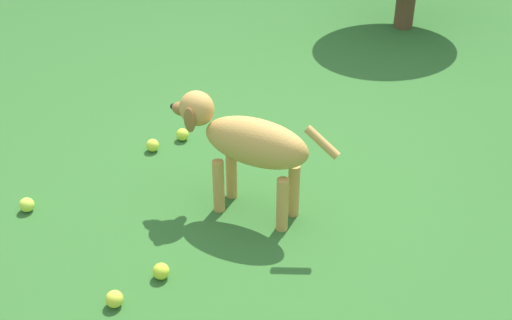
% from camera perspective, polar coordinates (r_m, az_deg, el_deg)
% --- Properties ---
extents(ground, '(14.00, 14.00, 0.00)m').
position_cam_1_polar(ground, '(3.19, 2.75, -1.62)').
color(ground, '#2D6026').
extents(dog, '(0.68, 0.47, 0.53)m').
position_cam_1_polar(dog, '(2.79, -0.84, 1.58)').
color(dog, '#C69347').
rests_on(dog, ground).
extents(tennis_ball_0, '(0.07, 0.07, 0.07)m').
position_cam_1_polar(tennis_ball_0, '(2.55, -12.07, -11.60)').
color(tennis_ball_0, '#D1D43A').
rests_on(tennis_ball_0, ground).
extents(tennis_ball_1, '(0.07, 0.07, 0.07)m').
position_cam_1_polar(tennis_ball_1, '(2.64, -8.16, -9.44)').
color(tennis_ball_1, '#C6D832').
rests_on(tennis_ball_1, ground).
extents(tennis_ball_2, '(0.07, 0.07, 0.07)m').
position_cam_1_polar(tennis_ball_2, '(3.13, -19.10, -3.66)').
color(tennis_ball_2, '#C7E441').
rests_on(tennis_ball_2, ground).
extents(tennis_ball_3, '(0.07, 0.07, 0.07)m').
position_cam_1_polar(tennis_ball_3, '(3.43, -8.88, 1.26)').
color(tennis_ball_3, '#CADD3A').
rests_on(tennis_ball_3, ground).
extents(tennis_ball_4, '(0.07, 0.07, 0.07)m').
position_cam_1_polar(tennis_ball_4, '(3.50, -6.34, 2.19)').
color(tennis_ball_4, '#C1D638').
rests_on(tennis_ball_4, ground).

